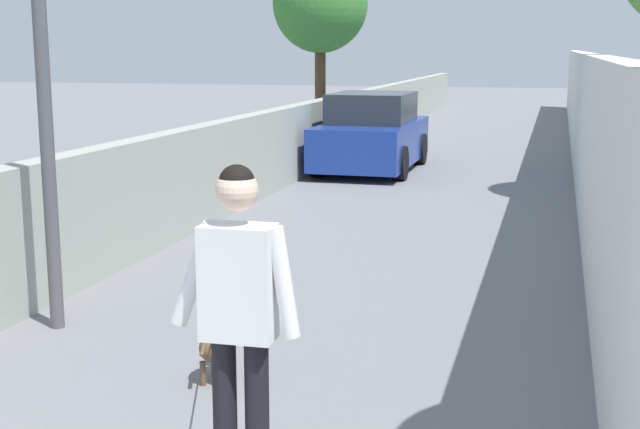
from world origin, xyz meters
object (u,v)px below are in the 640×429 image
object	(u,v)px
tree_left_far	(320,4)
person_skateboarder	(239,303)
car_near	(372,135)
dog	(217,343)

from	to	relation	value
tree_left_far	person_skateboarder	size ratio (longest dim) A/B	2.62
tree_left_far	car_near	size ratio (longest dim) A/B	1.20
tree_left_far	car_near	world-z (taller)	tree_left_far
dog	person_skateboarder	bearing A→B (deg)	-153.94
tree_left_far	dog	bearing A→B (deg)	-167.70
car_near	person_skateboarder	bearing A→B (deg)	-171.16
dog	car_near	distance (m)	11.31
person_skateboarder	car_near	world-z (taller)	person_skateboarder
tree_left_far	dog	distance (m)	15.08
person_skateboarder	dog	size ratio (longest dim) A/B	0.93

